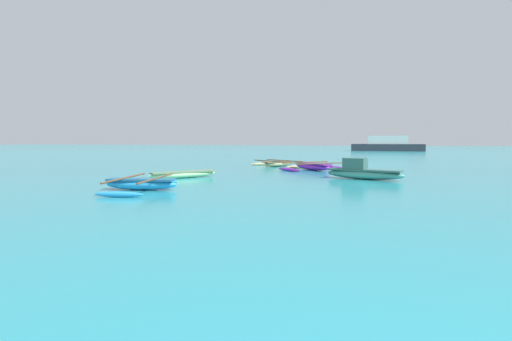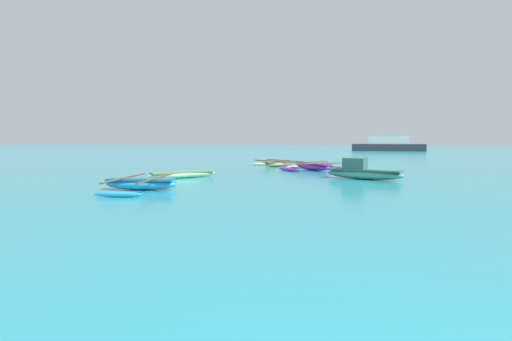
% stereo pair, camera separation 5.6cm
% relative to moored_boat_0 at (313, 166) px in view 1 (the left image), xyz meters
% --- Properties ---
extents(moored_boat_0, '(4.36, 4.31, 0.49)m').
position_rel_moored_boat_0_xyz_m(moored_boat_0, '(0.00, 0.00, 0.00)').
color(moored_boat_0, '#A12FD8').
rests_on(moored_boat_0, ground_plane).
extents(moored_boat_1, '(3.90, 2.03, 1.03)m').
position_rel_moored_boat_0_xyz_m(moored_boat_1, '(3.03, -5.14, 0.13)').
color(moored_boat_1, '#52A494').
rests_on(moored_boat_1, ground_plane).
extents(moored_boat_2, '(4.40, 3.98, 0.44)m').
position_rel_moored_boat_0_xyz_m(moored_boat_2, '(-2.78, 2.65, -0.02)').
color(moored_boat_2, tan).
rests_on(moored_boat_2, ground_plane).
extents(moored_boat_3, '(2.74, 3.14, 0.35)m').
position_rel_moored_boat_0_xyz_m(moored_boat_3, '(-5.75, -6.78, -0.03)').
color(moored_boat_3, '#AEE59E').
rests_on(moored_boat_3, ground_plane).
extents(moored_boat_4, '(2.89, 4.40, 0.50)m').
position_rel_moored_boat_0_xyz_m(moored_boat_4, '(-5.30, -11.56, 0.00)').
color(moored_boat_4, '#2AA1E7').
rests_on(moored_boat_4, ground_plane).
extents(distant_ferry, '(11.42, 2.51, 2.51)m').
position_rel_moored_boat_0_xyz_m(distant_ferry, '(7.16, 43.35, 0.79)').
color(distant_ferry, '#2D333D').
rests_on(distant_ferry, ground_plane).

